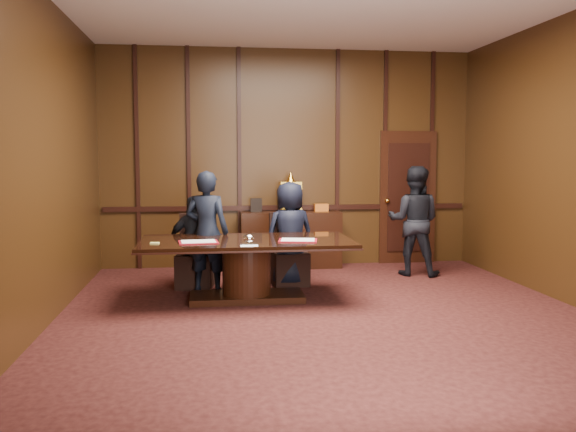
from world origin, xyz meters
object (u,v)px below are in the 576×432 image
object	(u,v)px
signatory_left	(195,242)
conference_table	(247,260)
witness_left	(207,232)
sideboard	(291,237)
witness_right	(414,221)
signatory_right	(290,234)

from	to	relation	value
signatory_left	conference_table	bearing A→B (deg)	129.96
conference_table	witness_left	world-z (taller)	witness_left
sideboard	signatory_left	bearing A→B (deg)	-137.74
conference_table	witness_right	world-z (taller)	witness_right
signatory_right	witness_left	world-z (taller)	witness_left
signatory_left	witness_left	bearing A→B (deg)	124.69
sideboard	signatory_left	world-z (taller)	sideboard
signatory_right	witness_left	bearing A→B (deg)	-2.04
witness_right	conference_table	bearing A→B (deg)	51.62
conference_table	signatory_right	bearing A→B (deg)	50.91
signatory_right	witness_left	xyz separation A→B (m)	(-1.13, -0.25, 0.08)
conference_table	witness_right	size ratio (longest dim) A/B	1.60
sideboard	conference_table	bearing A→B (deg)	-111.40
sideboard	conference_table	distance (m)	2.32
signatory_right	witness_left	size ratio (longest dim) A/B	0.90
signatory_left	signatory_right	bearing A→B (deg)	-179.13
signatory_left	signatory_right	size ratio (longest dim) A/B	0.87
witness_right	signatory_right	bearing A→B (deg)	39.51
sideboard	signatory_right	bearing A→B (deg)	-98.22
conference_table	witness_left	xyz separation A→B (m)	(-0.48, 0.55, 0.29)
sideboard	conference_table	size ratio (longest dim) A/B	0.61
sideboard	conference_table	xyz separation A→B (m)	(-0.85, -2.16, 0.02)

